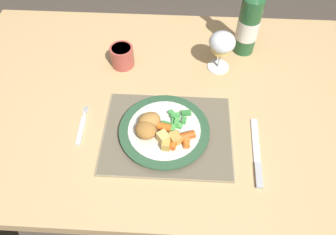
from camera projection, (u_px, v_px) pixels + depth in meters
name	position (u px, v px, depth m)	size (l,w,h in m)	color
ground_plane	(167.00, 197.00, 1.59)	(6.00, 6.00, 0.00)	#4C4238
dining_table	(167.00, 116.00, 1.07)	(1.33, 0.83, 0.74)	tan
placemat	(167.00, 134.00, 0.91)	(0.36, 0.28, 0.01)	gray
dinner_plate	(163.00, 131.00, 0.90)	(0.25, 0.25, 0.02)	silver
breaded_croquettes	(148.00, 125.00, 0.88)	(0.09, 0.11, 0.04)	#A87033
green_beans_pile	(176.00, 121.00, 0.90)	(0.08, 0.09, 0.02)	#338438
glazed_carrots	(178.00, 136.00, 0.87)	(0.10, 0.08, 0.02)	orange
fork	(82.00, 128.00, 0.93)	(0.02, 0.14, 0.01)	silver
table_knife	(257.00, 157.00, 0.87)	(0.03, 0.22, 0.01)	silver
wine_glass	(222.00, 44.00, 1.00)	(0.08, 0.08, 0.14)	silver
bottle	(249.00, 22.00, 1.04)	(0.07, 0.07, 0.29)	#23562D
roast_potatoes	(169.00, 139.00, 0.86)	(0.06, 0.05, 0.03)	#E5BC66
drinking_cup	(122.00, 56.00, 1.06)	(0.07, 0.07, 0.07)	#B24C42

